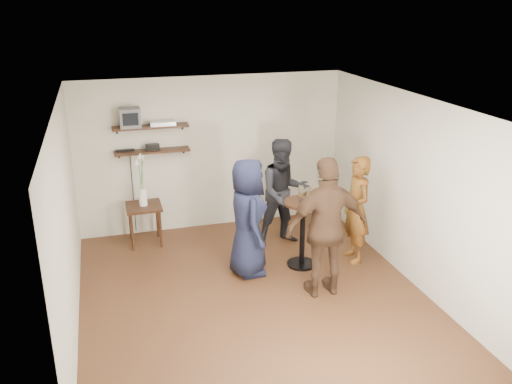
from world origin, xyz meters
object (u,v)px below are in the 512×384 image
person_plaid (356,210)px  person_dark (284,192)px  dvd_deck (162,123)px  side_table (144,212)px  person_brown (327,228)px  radio (153,147)px  drinks_table (303,225)px  person_navy (248,218)px  crt_monitor (130,117)px

person_plaid → person_dark: person_dark is taller
dvd_deck → side_table: bearing=-141.2°
dvd_deck → person_dark: size_ratio=0.23×
side_table → person_brown: 3.16m
person_brown → dvd_deck: bearing=-56.4°
radio → person_brown: person_brown is taller
drinks_table → person_navy: size_ratio=0.59×
person_brown → radio: bearing=-53.7°
side_table → person_brown: bearing=-46.0°
side_table → dvd_deck: bearing=38.8°
person_plaid → side_table: bearing=-113.2°
crt_monitor → drinks_table: crt_monitor is taller
drinks_table → person_dark: 0.86m
crt_monitor → dvd_deck: size_ratio=0.80×
person_dark → radio: bearing=153.7°
person_dark → dvd_deck: bearing=151.4°
person_brown → crt_monitor: bearing=-49.5°
radio → person_plaid: bearing=-33.0°
crt_monitor → person_navy: 2.53m
side_table → person_dark: 2.26m
radio → person_brown: 3.28m
radio → dvd_deck: bearing=0.0°
radio → person_plaid: size_ratio=0.13×
drinks_table → person_dark: size_ratio=0.59×
crt_monitor → radio: crt_monitor is taller
crt_monitor → side_table: (0.09, -0.33, -1.46)m
person_plaid → person_navy: (-1.66, 0.05, 0.04)m
dvd_deck → person_brown: dvd_deck is taller
side_table → person_navy: bearing=-46.7°
person_navy → person_brown: (0.84, -0.84, 0.10)m
crt_monitor → side_table: size_ratio=0.48×
dvd_deck → person_brown: bearing=-55.7°
dvd_deck → drinks_table: dvd_deck is taller
dvd_deck → person_navy: (0.92, -1.74, -1.04)m
dvd_deck → side_table: (-0.41, -0.33, -1.34)m
drinks_table → person_plaid: size_ratio=0.63×
radio → side_table: (-0.23, -0.33, -0.96)m
crt_monitor → radio: size_ratio=1.45×
dvd_deck → person_brown: (1.76, -2.58, -0.94)m
person_navy → person_dark: bearing=-44.4°
side_table → person_dark: (2.15, -0.59, 0.31)m
dvd_deck → drinks_table: bearing=-45.0°
person_dark → person_brown: person_brown is taller
radio → side_table: size_ratio=0.33×
crt_monitor → drinks_table: size_ratio=0.31×
person_navy → person_brown: bearing=-134.4°
person_dark → person_brown: 1.66m
drinks_table → person_dark: (-0.01, 0.83, 0.21)m
dvd_deck → person_brown: 3.27m
dvd_deck → side_table: size_ratio=0.60×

